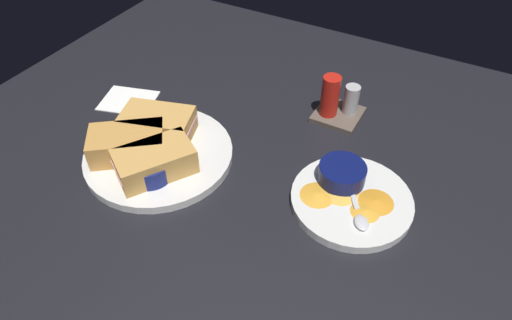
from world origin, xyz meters
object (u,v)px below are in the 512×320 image
sandwich_half_extra (155,161)px  spoon_by_dark_ramekin (162,151)px  plate_chips_companion (352,200)px  condiment_caddy (337,103)px  spoon_by_gravy_ramekin (359,216)px  ramekin_light_gravy (342,173)px  plate_sandwich_main (159,155)px  ramekin_dark_sauce (149,168)px  sandwich_half_far (127,144)px  sandwich_half_near (158,124)px

sandwich_half_extra → spoon_by_dark_ramekin: bearing=117.3°
sandwich_half_extra → plate_chips_companion: bearing=18.7°
spoon_by_dark_ramekin → condiment_caddy: 35.65cm
plate_chips_companion → condiment_caddy: bearing=117.9°
spoon_by_gravy_ramekin → ramekin_light_gravy: bearing=131.2°
sandwich_half_extra → plate_chips_companion: (31.82, 10.77, -3.20)cm
plate_sandwich_main → plate_chips_companion: same height
ramekin_light_gravy → plate_chips_companion: bearing=-39.8°
plate_sandwich_main → ramekin_dark_sauce: ramekin_dark_sauce is taller
sandwich_half_far → ramekin_dark_sauce: sandwich_half_far is taller
sandwich_half_near → ramekin_light_gravy: bearing=8.0°
plate_sandwich_main → plate_chips_companion: bearing=10.7°
plate_sandwich_main → spoon_by_gravy_ramekin: bearing=4.4°
sandwich_half_far → spoon_by_dark_ramekin: size_ratio=1.53×
sandwich_half_near → spoon_by_gravy_ramekin: bearing=-1.9°
sandwich_half_extra → spoon_by_dark_ramekin: sandwich_half_extra is taller
spoon_by_gravy_ramekin → condiment_caddy: size_ratio=0.95×
plate_sandwich_main → ramekin_light_gravy: size_ratio=3.38×
ramekin_dark_sauce → sandwich_half_extra: bearing=77.4°
ramekin_light_gravy → condiment_caddy: condiment_caddy is taller
ramekin_light_gravy → condiment_caddy: bearing=113.5°
condiment_caddy → spoon_by_dark_ramekin: bearing=-130.5°
sandwich_half_far → spoon_by_dark_ramekin: (4.91, 3.04, -2.04)cm
plate_chips_companion → condiment_caddy: (-10.89, 20.61, 2.61)cm
sandwich_half_near → spoon_by_dark_ramekin: sandwich_half_near is taller
sandwich_half_far → ramekin_dark_sauce: (6.85, -2.52, -0.60)cm
condiment_caddy → sandwich_half_far: bearing=-133.0°
plate_sandwich_main → spoon_by_gravy_ramekin: size_ratio=2.98×
plate_sandwich_main → ramekin_dark_sauce: (2.65, -5.45, 2.60)cm
sandwich_half_near → plate_chips_companion: sandwich_half_near is taller
sandwich_half_far → sandwich_half_extra: same height
spoon_by_dark_ramekin → spoon_by_gravy_ramekin: (36.47, 2.75, 0.00)cm
sandwich_half_far → condiment_caddy: bearing=47.0°
sandwich_half_near → sandwich_half_extra: bearing=-55.1°
sandwich_half_far → condiment_caddy: condiment_caddy is taller
sandwich_half_near → sandwich_half_far: (-1.26, -7.13, 0.00)cm
ramekin_light_gravy → sandwich_half_near: bearing=-172.0°
plate_sandwich_main → sandwich_half_near: 6.04cm
sandwich_half_near → spoon_by_gravy_ramekin: sandwich_half_near is taller
ramekin_dark_sauce → spoon_by_dark_ramekin: ramekin_dark_sauce is taller
plate_sandwich_main → ramekin_light_gravy: 33.11cm
plate_sandwich_main → ramekin_light_gravy: ramekin_light_gravy is taller
sandwich_half_far → spoon_by_dark_ramekin: sandwich_half_far is taller
sandwich_half_far → spoon_by_dark_ramekin: bearing=31.7°
sandwich_half_near → sandwich_half_far: same height
condiment_caddy → sandwich_half_extra: bearing=-123.7°
plate_chips_companion → ramekin_light_gravy: (-3.01, 2.51, 2.57)cm
sandwich_half_extra → condiment_caddy: bearing=56.3°
plate_chips_companion → plate_sandwich_main: bearing=-169.3°
spoon_by_gravy_ramekin → sandwich_half_near: bearing=178.1°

